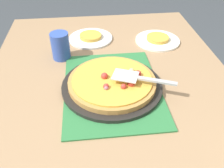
{
  "coord_description": "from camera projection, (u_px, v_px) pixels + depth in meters",
  "views": [
    {
      "loc": [
        -0.72,
        0.08,
        1.34
      ],
      "look_at": [
        0.0,
        0.0,
        0.77
      ],
      "focal_mm": 39.16,
      "sensor_mm": 36.0,
      "label": 1
    }
  ],
  "objects": [
    {
      "name": "dining_table",
      "position": [
        112.0,
        109.0,
        1.0
      ],
      "size": [
        1.4,
        1.0,
        0.75
      ],
      "color": "#9E7A56",
      "rests_on": "ground_plane"
    },
    {
      "name": "pizza_pan",
      "position": [
        112.0,
        85.0,
        0.93
      ],
      "size": [
        0.38,
        0.38,
        0.01
      ],
      "primitive_type": "cylinder",
      "color": "black",
      "rests_on": "placemat"
    },
    {
      "name": "pizza",
      "position": [
        112.0,
        81.0,
        0.91
      ],
      "size": [
        0.33,
        0.33,
        0.05
      ],
      "color": "#B78442",
      "rests_on": "pizza_pan"
    },
    {
      "name": "plate_far_right",
      "position": [
        91.0,
        38.0,
        1.24
      ],
      "size": [
        0.22,
        0.22,
        0.01
      ],
      "primitive_type": "cylinder",
      "color": "white",
      "rests_on": "dining_table"
    },
    {
      "name": "plate_near_left",
      "position": [
        157.0,
        40.0,
        1.23
      ],
      "size": [
        0.22,
        0.22,
        0.01
      ],
      "primitive_type": "cylinder",
      "color": "white",
      "rests_on": "dining_table"
    },
    {
      "name": "placemat",
      "position": [
        112.0,
        87.0,
        0.93
      ],
      "size": [
        0.48,
        0.36,
        0.01
      ],
      "primitive_type": "cube",
      "color": "#2D753D",
      "rests_on": "dining_table"
    },
    {
      "name": "served_slice_left",
      "position": [
        158.0,
        38.0,
        1.22
      ],
      "size": [
        0.11,
        0.11,
        0.02
      ],
      "primitive_type": "cylinder",
      "color": "gold",
      "rests_on": "plate_near_left"
    },
    {
      "name": "pizza_server",
      "position": [
        138.0,
        78.0,
        0.87
      ],
      "size": [
        0.13,
        0.23,
        0.01
      ],
      "color": "silver",
      "rests_on": "pizza"
    },
    {
      "name": "cup_near",
      "position": [
        60.0,
        46.0,
        1.07
      ],
      "size": [
        0.08,
        0.08,
        0.12
      ],
      "primitive_type": "cylinder",
      "color": "#3351AD",
      "rests_on": "dining_table"
    },
    {
      "name": "served_slice_right",
      "position": [
        91.0,
        36.0,
        1.23
      ],
      "size": [
        0.11,
        0.11,
        0.02
      ],
      "primitive_type": "cylinder",
      "color": "gold",
      "rests_on": "plate_far_right"
    }
  ]
}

